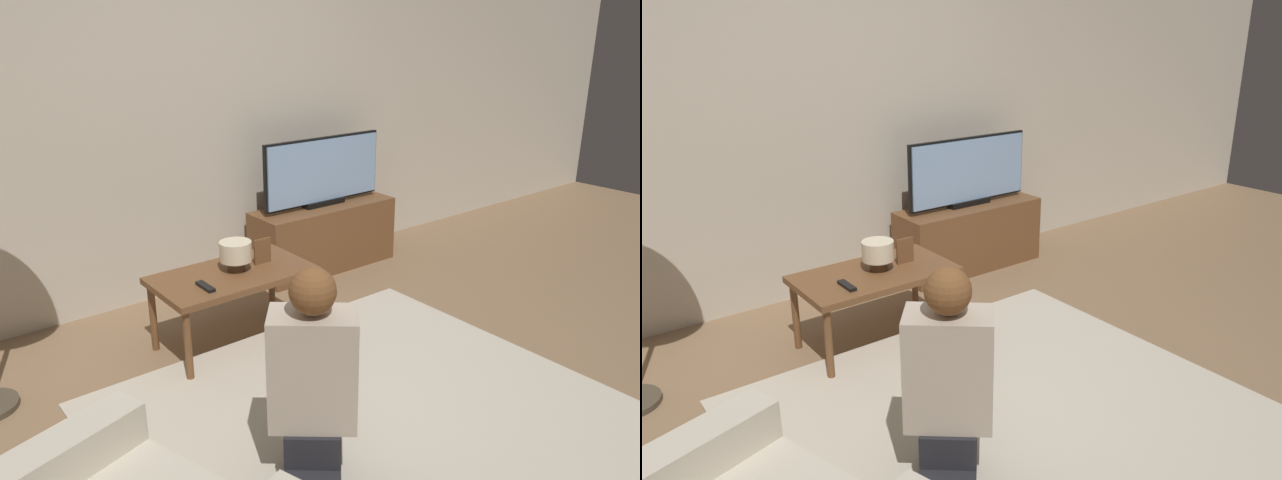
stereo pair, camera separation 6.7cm
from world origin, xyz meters
The scene contains 10 objects.
ground_plane centered at (0.00, 0.00, 0.00)m, with size 10.00×10.00×0.00m, color #896B4C.
wall_back centered at (0.00, 1.93, 1.30)m, with size 10.00×0.06×2.60m.
rug centered at (0.00, 0.00, 0.01)m, with size 2.23×2.03×0.02m.
tv_stand centered at (1.03, 1.65, 0.24)m, with size 1.11×0.37×0.48m.
tv centered at (1.03, 1.65, 0.74)m, with size 1.01×0.08×0.50m.
coffee_table centered at (-0.10, 1.04, 0.39)m, with size 0.88×0.50×0.44m.
person_kneeling centered at (-0.46, -0.15, 0.45)m, with size 0.69×0.76×0.91m.
picture_frame centered at (0.11, 1.05, 0.51)m, with size 0.11×0.01×0.15m.
table_lamp centered at (-0.07, 1.05, 0.54)m, with size 0.18×0.18×0.17m.
remote centered at (-0.33, 0.94, 0.44)m, with size 0.04×0.15×0.02m.
Camera 2 is at (-1.67, -1.82, 1.75)m, focal length 35.00 mm.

